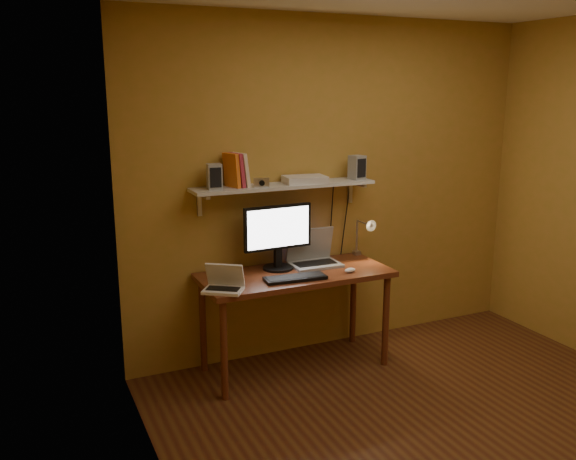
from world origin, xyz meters
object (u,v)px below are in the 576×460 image
desk (295,284)px  desk_lamp (365,232)px  laptop (313,255)px  netbook (224,283)px  keyboard (295,278)px  router (305,179)px  mouse (350,270)px  shelf_camera (262,183)px  monitor (278,234)px  speaker_left (214,177)px  speaker_right (357,167)px  wall_shelf (284,186)px

desk → desk_lamp: size_ratio=3.73×
laptop → netbook: bearing=-157.6°
keyboard → router: 0.76m
keyboard → router: size_ratio=1.42×
mouse → shelf_camera: 0.91m
router → keyboard: bearing=-124.9°
laptop → shelf_camera: shelf_camera is taller
desk_lamp → mouse: bearing=-135.7°
shelf_camera → desk_lamp: bearing=-0.1°
router → shelf_camera: bearing=-171.4°
laptop → mouse: (0.15, -0.30, -0.06)m
shelf_camera → monitor: bearing=3.5°
desk → speaker_left: (-0.54, 0.18, 0.80)m
desk → laptop: size_ratio=3.72×
monitor → router: 0.45m
mouse → speaker_right: speaker_right is taller
laptop → netbook: size_ratio=1.21×
desk_lamp → shelf_camera: size_ratio=3.28×
desk → mouse: mouse is taller
router → desk: bearing=-131.3°
wall_shelf → keyboard: bearing=-102.0°
netbook → desk: bearing=50.6°
mouse → speaker_right: size_ratio=0.48×
mouse → shelf_camera: size_ratio=0.77×
desk_lamp → router: router is taller
wall_shelf → mouse: bearing=-44.2°
monitor → mouse: 0.59m
speaker_left → shelf_camera: size_ratio=1.54×
keyboard → speaker_left: 0.91m
laptop → keyboard: 0.42m
speaker_right → wall_shelf: bearing=167.8°
speaker_left → mouse: bearing=-13.5°
netbook → speaker_right: (1.21, 0.35, 0.67)m
monitor → shelf_camera: size_ratio=4.67×
desk_lamp → desk: bearing=-169.2°
netbook → wall_shelf: bearing=66.0°
wall_shelf → mouse: wall_shelf is taller
wall_shelf → desk_lamp: wall_shelf is taller
router → laptop: bearing=-39.7°
netbook → desk_lamp: (1.26, 0.30, 0.16)m
mouse → router: bearing=113.0°
wall_shelf → desk: bearing=-90.0°
wall_shelf → laptop: (0.21, -0.05, -0.54)m
laptop → wall_shelf: bearing=167.4°
desk_lamp → keyboard: bearing=-159.1°
desk → mouse: size_ratio=16.00×
wall_shelf → keyboard: 0.70m
netbook → mouse: size_ratio=3.57×
desk → speaker_right: bearing=16.3°
netbook → keyboard: netbook is taller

